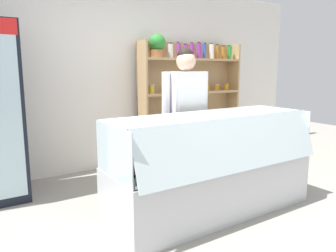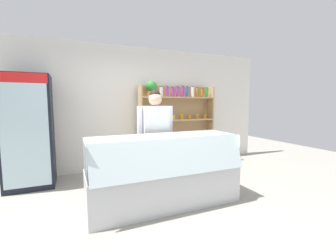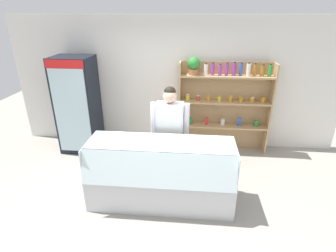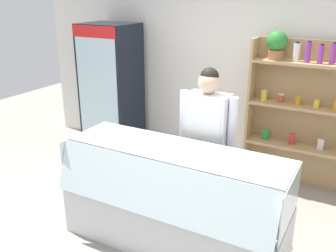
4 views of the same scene
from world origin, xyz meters
name	(u,v)px [view 1 (image 1 of 4)]	position (x,y,z in m)	size (l,w,h in m)	color
ground_plane	(216,211)	(0.00, 0.00, 0.00)	(12.00, 12.00, 0.00)	gray
back_wall	(125,76)	(0.00, 2.09, 1.35)	(6.80, 0.10, 2.70)	white
shelving_unit	(187,91)	(0.97, 1.84, 1.10)	(1.82, 0.29, 1.95)	tan
deli_display_case	(211,182)	(-0.05, 0.02, 0.31)	(2.16, 0.80, 1.01)	silver
shop_clerk	(186,109)	(0.03, 0.60, 1.00)	(0.62, 0.25, 1.68)	#4C4233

